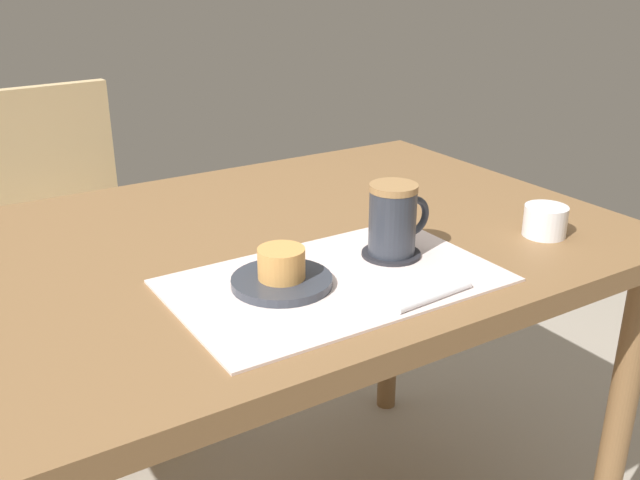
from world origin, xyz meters
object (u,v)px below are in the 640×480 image
object	(u,v)px
wooden_chair	(63,255)
sugar_bowl	(545,221)
pastry	(283,263)
dining_table	(229,288)
coffee_mug	(394,219)
pastry_plate	(284,281)

from	to	relation	value
wooden_chair	sugar_bowl	xyz separation A→B (m)	(0.57, -0.95, 0.28)
pastry	dining_table	bearing A→B (deg)	90.99
coffee_mug	dining_table	bearing A→B (deg)	138.01
dining_table	pastry_plate	distance (m)	0.20
pastry	sugar_bowl	size ratio (longest dim) A/B	0.93
dining_table	pastry	world-z (taller)	pastry
dining_table	pastry	bearing A→B (deg)	-89.01
wooden_chair	pastry	world-z (taller)	wooden_chair
pastry	coffee_mug	bearing A→B (deg)	1.10
dining_table	pastry	distance (m)	0.21
pastry_plate	pastry	xyz separation A→B (m)	(0.00, 0.00, 0.03)
wooden_chair	pastry_plate	world-z (taller)	wooden_chair
coffee_mug	sugar_bowl	bearing A→B (deg)	-12.62
wooden_chair	pastry	size ratio (longest dim) A/B	13.11
wooden_chair	sugar_bowl	bearing A→B (deg)	116.48
wooden_chair	pastry	xyz separation A→B (m)	(0.11, -0.90, 0.29)
pastry_plate	coffee_mug	bearing A→B (deg)	1.10
coffee_mug	pastry	bearing A→B (deg)	-178.90
wooden_chair	pastry	bearing A→B (deg)	92.83
wooden_chair	coffee_mug	bearing A→B (deg)	104.45
sugar_bowl	wooden_chair	bearing A→B (deg)	120.89
pastry_plate	pastry	size ratio (longest dim) A/B	2.14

